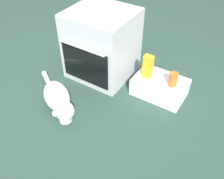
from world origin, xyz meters
TOP-DOWN VIEW (x-y plane):
  - ground at (0.00, 0.00)m, footprint 8.00×8.00m
  - oven at (-0.07, 0.48)m, footprint 0.63×0.64m
  - pantry_cabinet at (0.62, 0.48)m, footprint 0.51×0.34m
  - food_bowl at (0.05, -0.31)m, footprint 0.11×0.11m
  - cat at (-0.09, -0.22)m, footprint 0.71×0.47m
  - juice_carton at (0.47, 0.46)m, footprint 0.09×0.06m
  - sauce_jar at (0.74, 0.47)m, footprint 0.08×0.08m

SIDE VIEW (x-z plane):
  - ground at x=0.00m, z-range 0.00..0.00m
  - food_bowl at x=0.05m, z-range -0.01..0.06m
  - pantry_cabinet at x=0.62m, z-range 0.00..0.18m
  - cat at x=-0.09m, z-range 0.01..0.25m
  - sauce_jar at x=0.74m, z-range 0.18..0.32m
  - juice_carton at x=0.47m, z-range 0.18..0.42m
  - oven at x=-0.07m, z-range 0.00..0.71m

